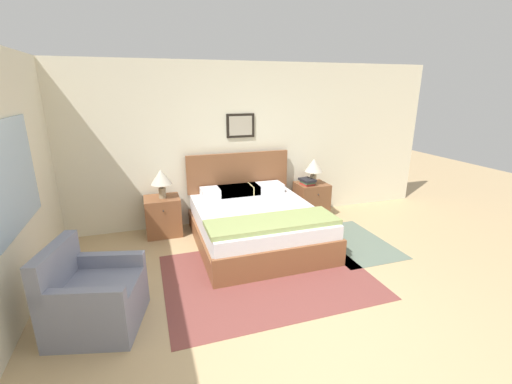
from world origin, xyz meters
TOP-DOWN VIEW (x-y plane):
  - ground_plane at (0.00, 0.00)m, footprint 16.00×16.00m
  - wall_back at (0.00, 3.08)m, footprint 7.51×0.09m
  - wall_left at (-2.58, 1.52)m, footprint 0.08×5.45m
  - area_rug_main at (-0.02, 1.08)m, footprint 2.44×1.83m
  - area_rug_bedside at (1.50, 1.58)m, footprint 0.97×1.43m
  - bed at (0.15, 2.04)m, footprint 1.72×2.00m
  - armchair at (-1.89, 0.75)m, footprint 0.93×0.92m
  - nightstand_near_window at (-1.12, 2.77)m, footprint 0.53×0.49m
  - nightstand_by_door at (1.43, 2.77)m, footprint 0.53×0.49m
  - table_lamp_near_window at (-1.10, 2.75)m, footprint 0.31×0.31m
  - table_lamp_by_door at (1.43, 2.75)m, footprint 0.31×0.31m
  - book_thick_bottom at (1.31, 2.72)m, footprint 0.20×0.23m
  - book_hardcover_middle at (1.31, 2.72)m, footprint 0.20×0.24m
  - book_novel_upper at (1.31, 2.72)m, footprint 0.24×0.30m

SIDE VIEW (x-z plane):
  - ground_plane at x=0.00m, z-range 0.00..0.00m
  - area_rug_main at x=-0.02m, z-range 0.00..0.01m
  - area_rug_bedside at x=1.50m, z-range 0.00..0.01m
  - armchair at x=-1.89m, z-range -0.13..0.72m
  - nightstand_near_window at x=-1.12m, z-range 0.00..0.60m
  - nightstand_by_door at x=1.43m, z-range 0.00..0.60m
  - bed at x=0.15m, z-range -0.28..0.90m
  - book_thick_bottom at x=1.31m, z-range 0.60..0.63m
  - book_hardcover_middle at x=1.31m, z-range 0.63..0.66m
  - book_novel_upper at x=1.31m, z-range 0.66..0.70m
  - table_lamp_near_window at x=-1.10m, z-range 0.69..1.13m
  - table_lamp_by_door at x=1.43m, z-range 0.69..1.13m
  - wall_back at x=0.00m, z-range 0.00..2.60m
  - wall_left at x=-2.58m, z-range 0.00..2.60m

